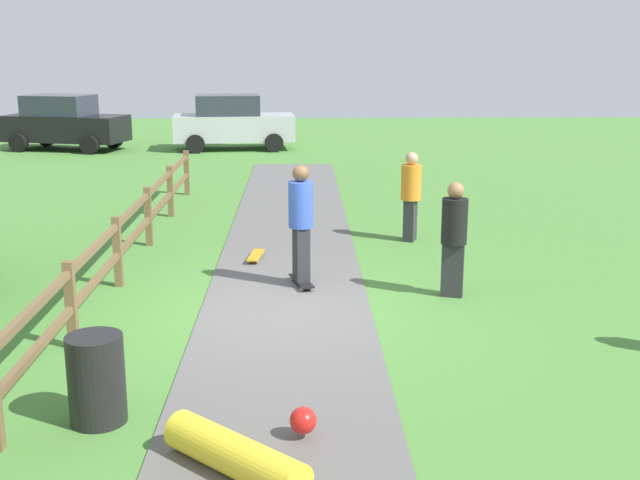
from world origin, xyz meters
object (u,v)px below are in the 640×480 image
skater_riding (301,219)px  skater_fallen (241,452)px  bystander_black (454,234)px  parked_car_black (64,123)px  skateboard_loose (256,255)px  bystander_orange (411,192)px  parked_car_silver (232,122)px  trash_bin (96,379)px

skater_riding → skater_fallen: 5.61m
skater_riding → bystander_black: (2.24, -0.53, -0.13)m
parked_car_black → bystander_black: bearing=-58.4°
skateboard_loose → bystander_orange: (2.86, 1.36, 0.84)m
skateboard_loose → parked_car_silver: parked_car_silver is taller
trash_bin → parked_car_silver: parked_car_silver is taller
bystander_orange → parked_car_black: parked_car_black is taller
trash_bin → parked_car_silver: size_ratio=0.21×
skater_riding → skateboard_loose: bearing=116.7°
bystander_black → skater_riding: bearing=166.8°
bystander_orange → parked_car_silver: parked_car_silver is taller
skater_fallen → bystander_black: bystander_black is taller
parked_car_black → skater_riding: bearing=-63.4°
skater_riding → parked_car_black: (-8.30, 16.58, -0.11)m
trash_bin → skater_fallen: (1.49, -1.03, -0.25)m
skater_fallen → parked_car_silver: parked_car_silver is taller
skateboard_loose → parked_car_black: (-7.51, 15.01, 0.87)m
skateboard_loose → bystander_orange: 3.28m
skater_fallen → parked_car_silver: 22.17m
trash_bin → skater_fallen: 1.82m
skater_fallen → bystander_black: (2.77, 4.99, 0.74)m
parked_car_black → bystander_orange: bearing=-52.8°
skater_riding → bystander_orange: size_ratio=1.11×
skater_fallen → bystander_orange: (2.61, 8.45, 0.73)m
bystander_black → parked_car_silver: 17.70m
skater_fallen → skateboard_loose: bearing=92.0°
skateboard_loose → bystander_orange: size_ratio=0.48×
bystander_orange → parked_car_black: 17.14m
bystander_orange → parked_car_silver: size_ratio=0.39×
skater_fallen → bystander_orange: size_ratio=0.84×
skater_riding → bystander_orange: bearing=54.7°
bystander_orange → parked_car_black: (-10.37, 13.65, 0.03)m
skateboard_loose → parked_car_black: bearing=116.6°
bystander_black → trash_bin: bearing=-137.0°
bystander_orange → bystander_black: (0.16, -3.46, 0.01)m
skateboard_loose → skater_riding: bearing=-63.3°
skater_fallen → parked_car_black: parked_car_black is taller
bystander_orange → skater_fallen: bearing=-107.2°
skater_riding → bystander_orange: skater_riding is taller
trash_bin → skater_fallen: bearing=-34.6°
trash_bin → bystander_black: (4.26, 3.97, 0.49)m
parked_car_black → parked_car_silver: bearing=-0.2°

